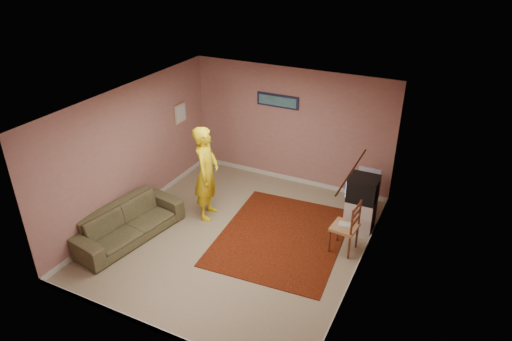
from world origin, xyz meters
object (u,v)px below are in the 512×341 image
at_px(crt_tv, 363,188).
at_px(person, 207,173).
at_px(sofa, 128,223).
at_px(tv_cabinet, 360,214).
at_px(chair_b, 345,221).
at_px(chair_a, 366,191).

relative_size(crt_tv, person, 0.29).
bearing_deg(crt_tv, sofa, -150.94).
bearing_deg(person, crt_tv, -87.87).
distance_m(tv_cabinet, chair_b, 0.81).
bearing_deg(sofa, tv_cabinet, -50.88).
bearing_deg(tv_cabinet, chair_b, -97.03).
height_order(sofa, person, person).
bearing_deg(person, tv_cabinet, -87.89).
bearing_deg(sofa, chair_a, -44.62).
xyz_separation_m(chair_a, sofa, (-3.70, -2.66, -0.24)).
height_order(tv_cabinet, crt_tv, crt_tv).
height_order(crt_tv, person, person).
xyz_separation_m(tv_cabinet, chair_b, (-0.09, -0.75, 0.27)).
bearing_deg(chair_b, tv_cabinet, 178.06).
bearing_deg(chair_a, person, -166.31).
height_order(tv_cabinet, sofa, tv_cabinet).
distance_m(chair_b, person, 2.75).
bearing_deg(chair_a, tv_cabinet, -97.10).
xyz_separation_m(chair_a, person, (-2.77, -1.37, 0.40)).
bearing_deg(person, chair_b, -102.69).
xyz_separation_m(tv_cabinet, crt_tv, (-0.01, -0.00, 0.56)).
bearing_deg(sofa, person, -26.22).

